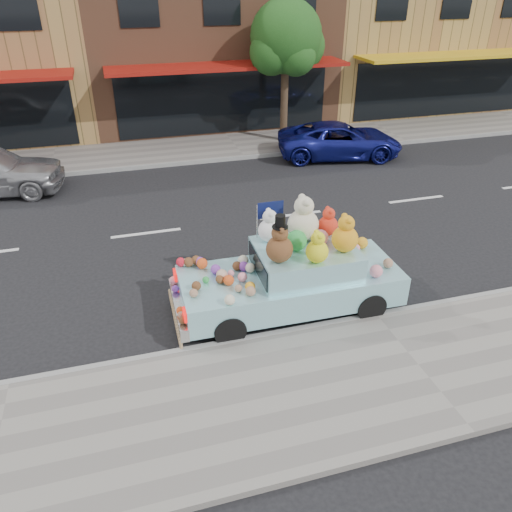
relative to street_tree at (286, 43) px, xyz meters
name	(u,v)px	position (x,y,z in m)	size (l,w,h in m)	color
ground	(290,215)	(-2.03, -6.55, -3.69)	(120.00, 120.00, 0.00)	black
near_sidewalk	(418,367)	(-2.03, -13.05, -3.63)	(60.00, 3.00, 0.12)	gray
far_sidewalk	(234,146)	(-2.03, -0.05, -3.63)	(60.00, 3.00, 0.12)	gray
near_kerb	(376,316)	(-2.03, -11.55, -3.63)	(60.00, 0.12, 0.13)	gray
far_kerb	(244,157)	(-2.03, -1.55, -3.63)	(60.00, 0.12, 0.13)	gray
storefront_mid	(203,31)	(-2.03, 5.42, -0.05)	(10.00, 9.80, 7.30)	brown
storefront_right	(403,25)	(7.97, 5.42, -0.05)	(10.00, 9.80, 7.30)	#A38144
street_tree	(286,43)	(0.00, 0.00, 0.00)	(3.00, 2.70, 5.22)	#38281C
car_blue	(340,140)	(1.38, -2.25, -3.07)	(2.06, 4.46, 1.24)	navy
art_car	(292,273)	(-3.49, -10.70, -2.88)	(4.52, 1.85, 2.27)	black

